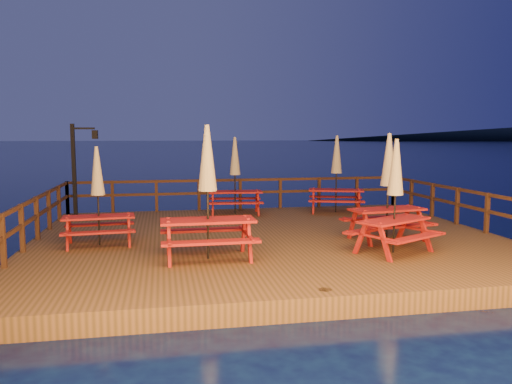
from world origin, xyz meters
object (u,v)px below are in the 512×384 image
picnic_table_0 (98,194)px  picnic_table_1 (208,190)px  picnic_table_2 (395,194)px  lamp_post (79,161)px

picnic_table_0 → picnic_table_1: size_ratio=0.83×
picnic_table_2 → lamp_post: bearing=111.3°
lamp_post → picnic_table_2: (7.77, -6.85, -0.47)m
lamp_post → picnic_table_0: size_ratio=1.27×
lamp_post → picnic_table_1: lamp_post is taller
picnic_table_0 → picnic_table_1: 3.05m
lamp_post → picnic_table_0: bearing=-76.5°
picnic_table_0 → picnic_table_2: picnic_table_2 is taller
picnic_table_1 → picnic_table_0: bearing=143.2°
picnic_table_1 → picnic_table_2: bearing=-3.6°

